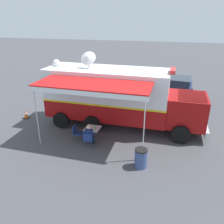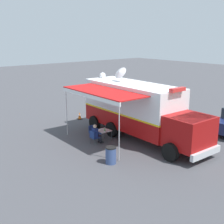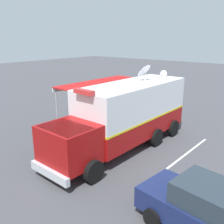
% 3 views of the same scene
% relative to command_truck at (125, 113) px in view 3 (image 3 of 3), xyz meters
% --- Properties ---
extents(ground_plane, '(100.00, 100.00, 0.00)m').
position_rel_command_truck_xyz_m(ground_plane, '(-0.05, -0.75, -1.94)').
color(ground_plane, '#47474C').
extents(lot_stripe, '(0.24, 4.80, 0.01)m').
position_rel_command_truck_xyz_m(lot_stripe, '(-3.11, -1.53, -1.94)').
color(lot_stripe, silver).
rests_on(lot_stripe, ground).
extents(command_truck, '(4.99, 9.55, 4.53)m').
position_rel_command_truck_xyz_m(command_truck, '(0.00, 0.00, 0.00)').
color(command_truck, '#9E0F0F').
rests_on(command_truck, ground).
extents(folding_table, '(0.82, 0.82, 0.73)m').
position_rel_command_truck_xyz_m(folding_table, '(2.15, -0.98, -1.27)').
color(folding_table, silver).
rests_on(folding_table, ground).
extents(water_bottle, '(0.07, 0.07, 0.22)m').
position_rel_command_truck_xyz_m(water_bottle, '(2.19, -0.80, -1.11)').
color(water_bottle, '#3F9959').
rests_on(water_bottle, folding_table).
extents(folding_chair_at_table, '(0.49, 0.49, 0.87)m').
position_rel_command_truck_xyz_m(folding_chair_at_table, '(2.95, -0.93, -1.43)').
color(folding_chair_at_table, navy).
rests_on(folding_chair_at_table, ground).
extents(folding_chair_beside_table, '(0.49, 0.49, 0.87)m').
position_rel_command_truck_xyz_m(folding_chair_beside_table, '(2.36, -1.83, -1.43)').
color(folding_chair_beside_table, navy).
rests_on(folding_chair_beside_table, ground).
extents(seated_responder, '(0.67, 0.56, 1.25)m').
position_rel_command_truck_xyz_m(seated_responder, '(2.76, -0.93, -1.29)').
color(seated_responder, navy).
rests_on(seated_responder, ground).
extents(trash_bin, '(0.57, 0.57, 0.91)m').
position_rel_command_truck_xyz_m(trash_bin, '(3.92, 1.89, -1.49)').
color(trash_bin, '#384C7F').
rests_on(trash_bin, ground).
extents(traffic_cone, '(0.36, 0.36, 0.58)m').
position_rel_command_truck_xyz_m(traffic_cone, '(0.48, -6.21, -1.66)').
color(traffic_cone, black).
rests_on(traffic_cone, ground).
extents(car_behind_truck, '(4.39, 2.40, 1.76)m').
position_rel_command_truck_xyz_m(car_behind_truck, '(-5.88, 3.70, -1.06)').
color(car_behind_truck, navy).
rests_on(car_behind_truck, ground).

